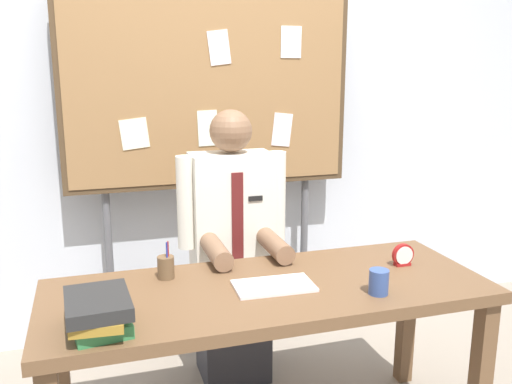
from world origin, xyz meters
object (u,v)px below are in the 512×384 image
object	(u,v)px
book_stack	(99,312)
person	(233,259)
open_notebook	(274,286)
coffee_mug	(379,282)
pen_holder	(166,267)
desk	(269,307)
desk_clock	(403,256)
bulletin_board	(210,89)

from	to	relation	value
book_stack	person	bearing A→B (deg)	49.35
open_notebook	coffee_mug	size ratio (longest dim) A/B	3.22
pen_holder	desk	bearing A→B (deg)	-27.89
person	pen_holder	xyz separation A→B (m)	(-0.39, -0.38, 0.14)
desk_clock	bulletin_board	bearing A→B (deg)	122.79
book_stack	open_notebook	size ratio (longest dim) A/B	0.95
bulletin_board	pen_holder	xyz separation A→B (m)	(-0.39, -0.84, -0.69)
bulletin_board	open_notebook	size ratio (longest dim) A/B	6.50
bulletin_board	book_stack	bearing A→B (deg)	-118.32
open_notebook	desk_clock	world-z (taller)	desk_clock
bulletin_board	open_notebook	xyz separation A→B (m)	(0.01, -1.06, -0.73)
coffee_mug	pen_holder	distance (m)	0.87
open_notebook	pen_holder	xyz separation A→B (m)	(-0.40, 0.22, 0.04)
person	open_notebook	size ratio (longest dim) A/B	4.41
person	coffee_mug	bearing A→B (deg)	-63.96
desk	open_notebook	xyz separation A→B (m)	(0.01, -0.02, 0.10)
person	open_notebook	bearing A→B (deg)	-88.65
open_notebook	pen_holder	world-z (taller)	pen_holder
desk	desk_clock	bearing A→B (deg)	4.03
desk	person	bearing A→B (deg)	90.00
pen_holder	desk_clock	bearing A→B (deg)	-8.78
person	pen_holder	world-z (taller)	person
book_stack	open_notebook	bearing A→B (deg)	14.28
open_notebook	coffee_mug	bearing A→B (deg)	-26.17
desk_clock	pen_holder	world-z (taller)	pen_holder
desk	desk_clock	size ratio (longest dim) A/B	18.00
person	bulletin_board	world-z (taller)	bulletin_board
bulletin_board	book_stack	xyz separation A→B (m)	(-0.66, -1.23, -0.67)
coffee_mug	pen_holder	bearing A→B (deg)	152.19
desk	open_notebook	distance (m)	0.10
bulletin_board	coffee_mug	bearing A→B (deg)	-72.90
person	desk_clock	xyz separation A→B (m)	(0.64, -0.54, 0.13)
desk_clock	pen_holder	xyz separation A→B (m)	(-1.03, 0.16, 0.00)
open_notebook	coffee_mug	world-z (taller)	coffee_mug
pen_holder	open_notebook	bearing A→B (deg)	-29.27
bulletin_board	desk_clock	world-z (taller)	bulletin_board
person	book_stack	world-z (taller)	person
bulletin_board	pen_holder	world-z (taller)	bulletin_board
desk	pen_holder	bearing A→B (deg)	152.11
open_notebook	pen_holder	size ratio (longest dim) A/B	1.99
desk_clock	open_notebook	bearing A→B (deg)	-174.06
desk	open_notebook	size ratio (longest dim) A/B	5.64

